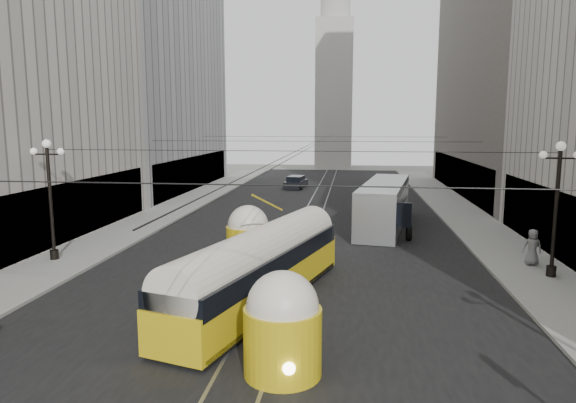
# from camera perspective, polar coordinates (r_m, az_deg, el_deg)

# --- Properties ---
(road) EXTENTS (20.00, 85.00, 0.02)m
(road) POSITION_cam_1_polar(r_m,az_deg,el_deg) (40.21, 2.55, -1.85)
(road) COLOR black
(road) RESTS_ON ground
(sidewalk_left) EXTENTS (4.00, 72.00, 0.15)m
(sidewalk_left) POSITION_cam_1_polar(r_m,az_deg,el_deg) (46.07, -12.13, -0.60)
(sidewalk_left) COLOR gray
(sidewalk_left) RESTS_ON ground
(sidewalk_right) EXTENTS (4.00, 72.00, 0.15)m
(sidewalk_right) POSITION_cam_1_polar(r_m,az_deg,el_deg) (44.42, 18.55, -1.20)
(sidewalk_right) COLOR gray
(sidewalk_right) RESTS_ON ground
(rail_left) EXTENTS (0.12, 85.00, 0.04)m
(rail_left) POSITION_cam_1_polar(r_m,az_deg,el_deg) (40.28, 1.49, -1.83)
(rail_left) COLOR gray
(rail_left) RESTS_ON ground
(rail_right) EXTENTS (0.12, 85.00, 0.04)m
(rail_right) POSITION_cam_1_polar(r_m,az_deg,el_deg) (40.16, 3.62, -1.88)
(rail_right) COLOR gray
(rail_right) RESTS_ON ground
(building_left_far) EXTENTS (12.60, 28.60, 28.60)m
(building_left_far) POSITION_cam_1_polar(r_m,az_deg,el_deg) (59.99, -16.16, 15.01)
(building_left_far) COLOR #999999
(building_left_far) RESTS_ON ground
(building_right_far) EXTENTS (12.60, 32.60, 32.60)m
(building_right_far) POSITION_cam_1_polar(r_m,az_deg,el_deg) (58.15, 25.02, 16.75)
(building_right_far) COLOR #514C47
(building_right_far) RESTS_ON ground
(distant_tower) EXTENTS (6.00, 6.00, 31.36)m
(distant_tower) POSITION_cam_1_polar(r_m,az_deg,el_deg) (87.31, 5.19, 13.64)
(distant_tower) COLOR #B2AFA8
(distant_tower) RESTS_ON ground
(lamppost_left_mid) EXTENTS (1.86, 0.44, 6.37)m
(lamppost_left_mid) POSITION_cam_1_polar(r_m,az_deg,el_deg) (29.67, -24.93, 0.91)
(lamppost_left_mid) COLOR black
(lamppost_left_mid) RESTS_ON sidewalk_left
(lamppost_right_mid) EXTENTS (1.86, 0.44, 6.37)m
(lamppost_right_mid) POSITION_cam_1_polar(r_m,az_deg,el_deg) (26.90, 27.69, 0.01)
(lamppost_right_mid) COLOR black
(lamppost_right_mid) RESTS_ON sidewalk_right
(catenary) EXTENTS (25.00, 72.00, 0.23)m
(catenary) POSITION_cam_1_polar(r_m,az_deg,el_deg) (38.55, 2.67, 6.50)
(catenary) COLOR black
(catenary) RESTS_ON ground
(streetcar) EXTENTS (5.69, 14.11, 3.18)m
(streetcar) POSITION_cam_1_polar(r_m,az_deg,el_deg) (21.04, -3.08, -7.28)
(streetcar) COLOR gold
(streetcar) RESTS_ON ground
(city_bus) EXTENTS (4.59, 12.90, 3.20)m
(city_bus) POSITION_cam_1_polar(r_m,az_deg,el_deg) (37.21, 10.66, -0.11)
(city_bus) COLOR #A0A2A5
(city_bus) RESTS_ON ground
(sedan_white_far) EXTENTS (2.87, 4.80, 1.42)m
(sedan_white_far) POSITION_cam_1_polar(r_m,az_deg,el_deg) (50.48, 9.52, 0.92)
(sedan_white_far) COLOR white
(sedan_white_far) RESTS_ON ground
(sedan_dark_far) EXTENTS (2.44, 4.68, 1.41)m
(sedan_dark_far) POSITION_cam_1_polar(r_m,az_deg,el_deg) (58.71, 0.89, 2.11)
(sedan_dark_far) COLOR black
(sedan_dark_far) RESTS_ON ground
(pedestrian_sidewalk_right) EXTENTS (0.95, 0.62, 1.87)m
(pedestrian_sidewalk_right) POSITION_cam_1_polar(r_m,az_deg,el_deg) (29.08, 25.52, -4.60)
(pedestrian_sidewalk_right) COLOR slate
(pedestrian_sidewalk_right) RESTS_ON sidewalk_right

